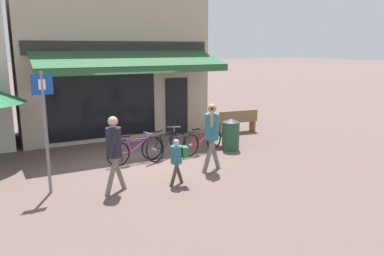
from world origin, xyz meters
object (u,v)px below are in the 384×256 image
(bicycle_purple, at_px, (135,150))
(pedestrian_second_adult, at_px, (114,146))
(litter_bin, at_px, (231,134))
(park_bench, at_px, (237,121))
(pedestrian_adult, at_px, (212,130))
(bicycle_red, at_px, (202,141))
(parking_sign, at_px, (45,121))
(bicycle_black, at_px, (167,145))
(pedestrian_child, at_px, (178,157))

(bicycle_purple, bearing_deg, pedestrian_second_adult, -127.43)
(litter_bin, height_order, park_bench, litter_bin)
(pedestrian_second_adult, bearing_deg, park_bench, -151.81)
(park_bench, bearing_deg, litter_bin, -122.69)
(pedestrian_adult, relative_size, pedestrian_second_adult, 1.03)
(bicycle_red, distance_m, parking_sign, 4.97)
(bicycle_purple, xyz_separation_m, pedestrian_second_adult, (-1.13, -1.90, 0.70))
(bicycle_black, distance_m, park_bench, 4.13)
(bicycle_purple, height_order, pedestrian_child, pedestrian_child)
(bicycle_purple, bearing_deg, pedestrian_child, -87.98)
(bicycle_black, relative_size, parking_sign, 0.62)
(bicycle_red, distance_m, litter_bin, 0.98)
(bicycle_black, height_order, bicycle_red, bicycle_black)
(bicycle_red, xyz_separation_m, litter_bin, (0.96, -0.13, 0.14))
(litter_bin, distance_m, park_bench, 2.51)
(bicycle_black, xyz_separation_m, parking_sign, (-3.44, -1.31, 1.26))
(bicycle_purple, xyz_separation_m, bicycle_red, (2.18, 0.04, -0.01))
(bicycle_red, xyz_separation_m, parking_sign, (-4.62, -1.28, 1.29))
(bicycle_red, relative_size, parking_sign, 0.61)
(pedestrian_adult, xyz_separation_m, pedestrian_child, (-1.23, -0.52, -0.41))
(bicycle_red, height_order, pedestrian_second_adult, pedestrian_second_adult)
(litter_bin, bearing_deg, bicycle_red, 172.52)
(pedestrian_child, bearing_deg, pedestrian_adult, -148.38)
(pedestrian_adult, distance_m, parking_sign, 4.05)
(bicycle_purple, bearing_deg, park_bench, 14.86)
(bicycle_black, relative_size, bicycle_red, 1.01)
(bicycle_purple, height_order, pedestrian_adult, pedestrian_adult)
(bicycle_black, bearing_deg, parking_sign, 173.94)
(parking_sign, xyz_separation_m, park_bench, (7.15, 3.12, -1.19))
(bicycle_black, bearing_deg, park_bench, -1.04)
(litter_bin, bearing_deg, parking_sign, -168.27)
(pedestrian_second_adult, bearing_deg, parking_sign, -31.20)
(bicycle_purple, relative_size, pedestrian_second_adult, 0.99)
(bicycle_purple, xyz_separation_m, pedestrian_adult, (1.56, -1.59, 0.74))
(bicycle_purple, height_order, park_bench, park_bench)
(parking_sign, bearing_deg, bicycle_red, 15.53)
(bicycle_black, height_order, litter_bin, litter_bin)
(litter_bin, height_order, parking_sign, parking_sign)
(bicycle_purple, bearing_deg, pedestrian_adult, -52.31)
(litter_bin, bearing_deg, bicycle_purple, 178.35)
(pedestrian_adult, height_order, pedestrian_second_adult, pedestrian_adult)
(litter_bin, distance_m, parking_sign, 5.81)
(bicycle_black, relative_size, pedestrian_child, 1.49)
(pedestrian_child, xyz_separation_m, pedestrian_second_adult, (-1.45, 0.20, 0.38))
(bicycle_red, xyz_separation_m, pedestrian_adult, (-0.62, -1.62, 0.74))
(pedestrian_second_adult, relative_size, park_bench, 1.08)
(litter_bin, bearing_deg, pedestrian_second_adult, -156.98)
(pedestrian_adult, bearing_deg, pedestrian_child, 31.27)
(pedestrian_second_adult, distance_m, parking_sign, 1.58)
(parking_sign, bearing_deg, bicycle_purple, 27.12)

